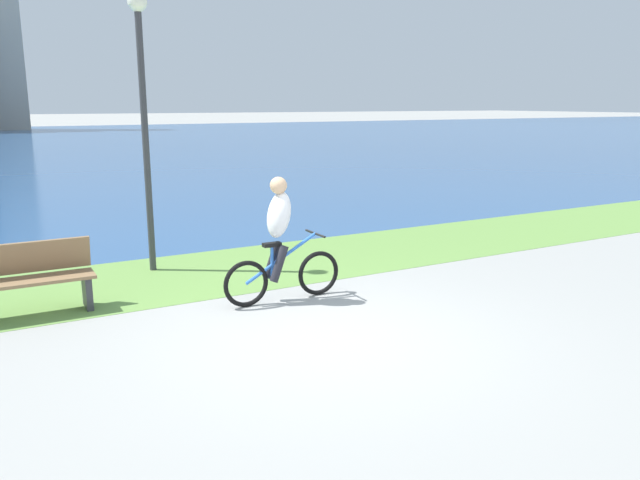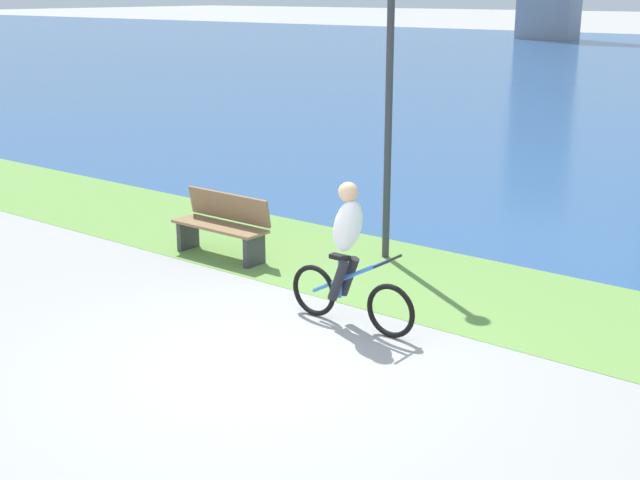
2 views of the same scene
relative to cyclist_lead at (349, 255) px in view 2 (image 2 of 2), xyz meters
name	(u,v)px [view 2 (image 2 of 2)]	position (x,y,z in m)	size (l,w,h in m)	color
ground_plane	(259,363)	(-0.10, -1.39, -0.83)	(300.00, 300.00, 0.00)	#9E9E99
grass_strip_bayside	(424,281)	(-0.10, 1.83, -0.82)	(120.00, 2.65, 0.01)	#6B9947
cyclist_lead	(349,255)	(0.00, 0.00, 0.00)	(1.67, 0.52, 1.65)	black
bench_near_path	(223,225)	(-2.93, 1.01, -0.38)	(1.50, 0.47, 0.90)	olive
lamppost_tall	(390,65)	(-1.08, 2.39, 1.85)	(0.28, 0.28, 4.12)	#38383D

